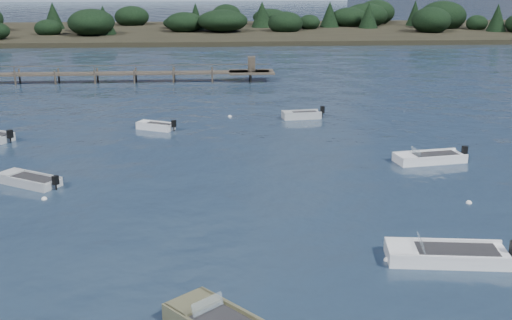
{
  "coord_description": "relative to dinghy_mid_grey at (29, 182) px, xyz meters",
  "views": [
    {
      "loc": [
        -0.18,
        -23.38,
        12.34
      ],
      "look_at": [
        2.27,
        14.0,
        1.0
      ],
      "focal_mm": 45.0,
      "sensor_mm": 36.0,
      "label": 1
    }
  ],
  "objects": [
    {
      "name": "jetty",
      "position": [
        -10.5,
        34.73,
        0.84
      ],
      "size": [
        64.5,
        3.2,
        3.4
      ],
      "color": "#484035",
      "rests_on": "ground"
    },
    {
      "name": "dinghy_mid_white_a",
      "position": [
        21.03,
        -11.67,
        0.02
      ],
      "size": [
        5.68,
        2.59,
        1.31
      ],
      "color": "white",
      "rests_on": "ground"
    },
    {
      "name": "buoy_b",
      "position": [
        18.48,
        -11.51,
        -0.15
      ],
      "size": [
        0.32,
        0.32,
        0.32
      ],
      "primitive_type": "sphere",
      "color": "white",
      "rests_on": "ground"
    },
    {
      "name": "dinghy_mid_grey",
      "position": [
        0.0,
        0.0,
        0.0
      ],
      "size": [
        4.16,
        3.36,
        1.09
      ],
      "color": "#AAAFB2",
      "rests_on": "ground"
    },
    {
      "name": "dinghy_mid_white_b",
      "position": [
        25.1,
        2.89,
        0.01
      ],
      "size": [
        5.04,
        2.43,
        1.23
      ],
      "color": "white",
      "rests_on": "ground"
    },
    {
      "name": "far_headland",
      "position": [
        36.24,
        86.74,
        1.82
      ],
      "size": [
        190.0,
        40.0,
        5.8
      ],
      "color": "black",
      "rests_on": "ground"
    },
    {
      "name": "buoy_c",
      "position": [
        1.56,
        -2.7,
        -0.15
      ],
      "size": [
        0.32,
        0.32,
        0.32
      ],
      "primitive_type": "sphere",
      "color": "white",
      "rests_on": "ground"
    },
    {
      "name": "tender_far_white",
      "position": [
        6.37,
        12.91,
        0.01
      ],
      "size": [
        3.25,
        2.35,
        1.12
      ],
      "color": "white",
      "rests_on": "ground"
    },
    {
      "name": "tender_far_grey_b",
      "position": [
        18.39,
        15.98,
        0.03
      ],
      "size": [
        3.66,
        1.68,
        1.23
      ],
      "color": "#AAAFB2",
      "rests_on": "ground"
    },
    {
      "name": "ground",
      "position": [
        11.24,
        46.74,
        -0.15
      ],
      "size": [
        400.0,
        400.0,
        0.0
      ],
      "primitive_type": "plane",
      "color": "#172536",
      "rests_on": "ground"
    },
    {
      "name": "buoy_d",
      "position": [
        24.76,
        -4.82,
        -0.15
      ],
      "size": [
        0.32,
        0.32,
        0.32
      ],
      "primitive_type": "sphere",
      "color": "white",
      "rests_on": "ground"
    },
    {
      "name": "buoy_e",
      "position": [
        12.33,
        16.96,
        -0.15
      ],
      "size": [
        0.32,
        0.32,
        0.32
      ],
      "primitive_type": "sphere",
      "color": "white",
      "rests_on": "ground"
    }
  ]
}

